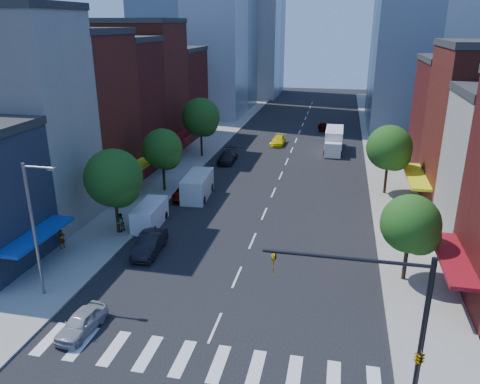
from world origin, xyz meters
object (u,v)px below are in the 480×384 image
Objects in this scene: cargo_van_far at (197,186)px; pedestrian_far at (120,223)px; parked_car_front at (81,322)px; taxi at (278,141)px; parked_car_rear at (228,157)px; traffic_car_oncoming at (334,142)px; traffic_car_far at (323,126)px; parked_car_third at (187,191)px; cargo_van_near at (149,215)px; pedestrian_near at (62,239)px; parked_car_second at (150,244)px; box_truck at (334,141)px.

cargo_van_far is 3.51× the size of pedestrian_far.
parked_car_front is 0.85× the size of taxi.
parked_car_rear is 17.07m from traffic_car_oncoming.
taxi is (5.20, 46.68, -0.00)m from parked_car_front.
cargo_van_far is 37.14m from traffic_car_far.
parked_car_front is 22.89m from cargo_van_far.
traffic_car_oncoming is (14.37, 24.29, 0.14)m from parked_car_third.
cargo_van_near reaches higher than pedestrian_near.
traffic_car_oncoming reaches higher than parked_car_rear.
parked_car_second is 12.64m from cargo_van_far.
traffic_car_far is at bearing 61.54° from parked_car_rear.
cargo_van_far is (2.00, 7.81, 0.19)m from cargo_van_near.
pedestrian_far is at bearing 111.38° from parked_car_front.
box_truck is at bearing 92.53° from traffic_car_far.
parked_car_second is 12.37m from parked_car_third.
traffic_car_far is at bearing 65.43° from taxi.
cargo_van_far is at bearing 68.15° from traffic_car_oncoming.
box_truck reaches higher than cargo_van_far.
parked_car_third is 0.64× the size of box_truck.
box_truck is at bearing 95.33° from traffic_car_oncoming.
cargo_van_near is 0.63× the size of box_truck.
taxi is (5.20, 36.43, -0.13)m from parked_car_second.
parked_car_rear is 1.33× the size of traffic_car_far.
pedestrian_far reaches higher than taxi.
cargo_van_far reaches higher than parked_car_third.
parked_car_second is at bearing 77.19° from traffic_car_oncoming.
taxi is at bearing 56.69° from traffic_car_far.
pedestrian_near is (-7.00, -0.95, 0.17)m from parked_car_second.
traffic_car_far is (5.98, 11.62, -0.00)m from taxi.
traffic_car_far is at bearing 84.20° from parked_car_front.
traffic_car_far is at bearing 69.90° from cargo_van_near.
taxi is at bearing 74.03° from cargo_van_near.
traffic_car_oncoming is (15.34, 31.80, -0.19)m from cargo_van_near.
traffic_car_oncoming is 1.33× the size of traffic_car_far.
parked_car_rear is at bearing -113.79° from taxi.
box_truck is (15.26, 29.47, 0.46)m from cargo_van_near.
cargo_van_near is at bearing -108.30° from cargo_van_far.
pedestrian_far is (-3.85, -9.75, -0.22)m from cargo_van_far.
parked_car_rear is 1.02× the size of cargo_van_near.
cargo_van_near is at bearing -24.31° from pedestrian_near.
cargo_van_near is (-1.99, 4.83, 0.24)m from parked_car_second.
traffic_car_oncoming reaches higher than parked_car_second.
pedestrian_far is (-1.85, -1.94, -0.03)m from cargo_van_near.
parked_car_front is 10.24m from parked_car_second.
parked_car_third is 1.32× the size of traffic_car_far.
parked_car_second is at bearing -70.71° from cargo_van_near.
parked_car_rear is 0.64× the size of box_truck.
parked_car_front is 11.64m from pedestrian_near.
cargo_van_near reaches higher than parked_car_rear.
traffic_car_oncoming is at bearing 79.17° from parked_car_front.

